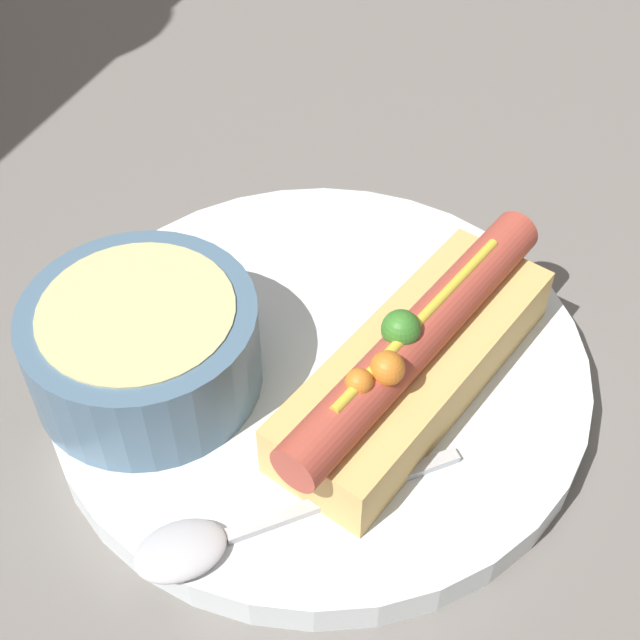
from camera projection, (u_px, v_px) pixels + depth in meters
name	position (u px, v px, depth m)	size (l,w,h in m)	color
ground_plane	(320.00, 380.00, 0.46)	(4.00, 4.00, 0.00)	slate
dinner_plate	(320.00, 369.00, 0.46)	(0.27, 0.27, 0.02)	white
hot_dog	(414.00, 361.00, 0.42)	(0.19, 0.09, 0.06)	#DBAD60
soup_bowl	(143.00, 343.00, 0.42)	(0.11, 0.11, 0.05)	slate
spoon	(218.00, 538.00, 0.38)	(0.12, 0.12, 0.01)	#B7B7BC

